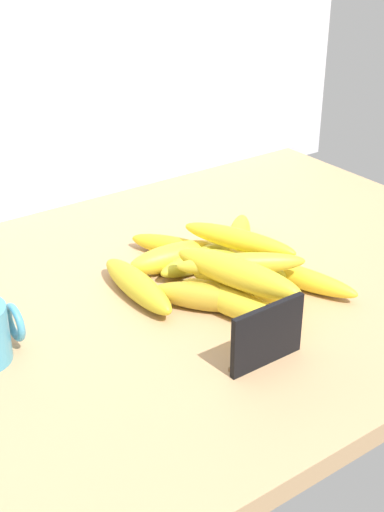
% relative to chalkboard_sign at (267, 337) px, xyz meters
% --- Properties ---
extents(counter_top, '(1.10, 0.76, 0.03)m').
position_rel_chalkboard_sign_xyz_m(counter_top, '(0.04, 0.22, -0.05)').
color(counter_top, tan).
rests_on(counter_top, ground).
extents(back_wall, '(1.30, 0.02, 0.70)m').
position_rel_chalkboard_sign_xyz_m(back_wall, '(0.04, 0.61, 0.28)').
color(back_wall, silver).
rests_on(back_wall, ground).
extents(chalkboard_sign, '(0.11, 0.02, 0.08)m').
position_rel_chalkboard_sign_xyz_m(chalkboard_sign, '(0.00, 0.00, 0.00)').
color(chalkboard_sign, black).
rests_on(chalkboard_sign, counter_top).
extents(banana_0, '(0.12, 0.17, 0.04)m').
position_rel_chalkboard_sign_xyz_m(banana_0, '(0.08, 0.14, -0.02)').
color(banana_0, yellow).
rests_on(banana_0, counter_top).
extents(banana_1, '(0.09, 0.19, 0.04)m').
position_rel_chalkboard_sign_xyz_m(banana_1, '(0.04, 0.11, -0.02)').
color(banana_1, yellow).
rests_on(banana_1, counter_top).
extents(banana_2, '(0.15, 0.16, 0.04)m').
position_rel_chalkboard_sign_xyz_m(banana_2, '(0.17, 0.26, -0.02)').
color(banana_2, yellow).
rests_on(banana_2, counter_top).
extents(banana_3, '(0.16, 0.06, 0.04)m').
position_rel_chalkboard_sign_xyz_m(banana_3, '(0.05, 0.27, -0.02)').
color(banana_3, yellow).
rests_on(banana_3, counter_top).
extents(banana_4, '(0.19, 0.05, 0.04)m').
position_rel_chalkboard_sign_xyz_m(banana_4, '(0.10, 0.24, -0.02)').
color(banana_4, gold).
rests_on(banana_4, counter_top).
extents(banana_5, '(0.05, 0.18, 0.04)m').
position_rel_chalkboard_sign_xyz_m(banana_5, '(-0.05, 0.23, -0.02)').
color(banana_5, gold).
rests_on(banana_5, counter_top).
extents(banana_6, '(0.11, 0.16, 0.04)m').
position_rel_chalkboard_sign_xyz_m(banana_6, '(0.11, 0.19, -0.02)').
color(banana_6, gold).
rests_on(banana_6, counter_top).
extents(banana_7, '(0.11, 0.16, 0.03)m').
position_rel_chalkboard_sign_xyz_m(banana_7, '(0.07, 0.30, -0.02)').
color(banana_7, gold).
rests_on(banana_7, counter_top).
extents(banana_8, '(0.13, 0.14, 0.04)m').
position_rel_chalkboard_sign_xyz_m(banana_8, '(0.02, 0.15, -0.02)').
color(banana_8, gold).
rests_on(banana_8, counter_top).
extents(banana_9, '(0.10, 0.20, 0.03)m').
position_rel_chalkboard_sign_xyz_m(banana_9, '(0.16, 0.12, -0.02)').
color(banana_9, yellow).
rests_on(banana_9, counter_top).
extents(banana_10, '(0.18, 0.12, 0.03)m').
position_rel_chalkboard_sign_xyz_m(banana_10, '(0.08, 0.14, 0.02)').
color(banana_10, gold).
rests_on(banana_10, banana_0).
extents(banana_11, '(0.10, 0.19, 0.03)m').
position_rel_chalkboard_sign_xyz_m(banana_11, '(0.12, 0.20, 0.02)').
color(banana_11, yellow).
rests_on(banana_11, banana_6).
extents(banana_12, '(0.10, 0.21, 0.04)m').
position_rel_chalkboard_sign_xyz_m(banana_12, '(0.05, 0.12, 0.02)').
color(banana_12, yellow).
rests_on(banana_12, banana_1).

